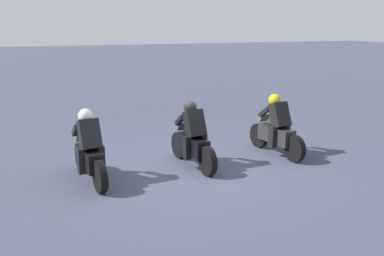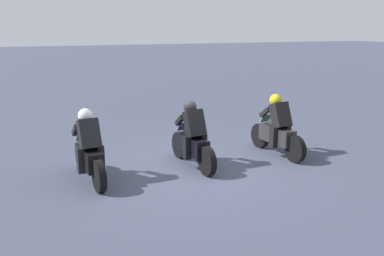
# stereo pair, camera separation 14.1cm
# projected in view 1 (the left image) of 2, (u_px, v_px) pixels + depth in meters

# --- Properties ---
(ground_plane) EXTENTS (120.00, 120.00, 0.00)m
(ground_plane) POSITION_uv_depth(u_px,v_px,m) (190.00, 168.00, 9.65)
(ground_plane) COLOR #3F4457
(rider_lane_a) EXTENTS (2.04, 0.55, 1.51)m
(rider_lane_a) POSITION_uv_depth(u_px,v_px,m) (277.00, 130.00, 10.54)
(rider_lane_a) COLOR black
(rider_lane_a) RESTS_ON ground_plane
(rider_lane_b) EXTENTS (2.04, 0.55, 1.51)m
(rider_lane_b) POSITION_uv_depth(u_px,v_px,m) (193.00, 140.00, 9.64)
(rider_lane_b) COLOR black
(rider_lane_b) RESTS_ON ground_plane
(rider_lane_c) EXTENTS (2.04, 0.56, 1.51)m
(rider_lane_c) POSITION_uv_depth(u_px,v_px,m) (89.00, 152.00, 8.70)
(rider_lane_c) COLOR black
(rider_lane_c) RESTS_ON ground_plane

